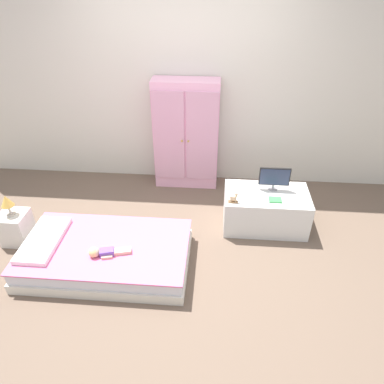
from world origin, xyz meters
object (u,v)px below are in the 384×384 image
Objects in this scene: wardrobe at (186,135)px; book_green at (275,200)px; bed at (107,254)px; rocking_horse_toy at (234,198)px; doll at (102,252)px; tv_stand at (265,210)px; nightstand at (16,228)px; table_lamp at (7,202)px; tv_monitor at (275,177)px.

book_green is (1.03, -0.94, -0.26)m from wardrobe.
rocking_horse_toy is (1.24, 0.56, 0.36)m from bed.
doll is at bearing -155.38° from book_green.
bed is at bearing -155.21° from tv_stand.
nightstand is 2.33m from rocking_horse_toy.
bed is 1.16× the size of wardrobe.
doll is 1.15m from nightstand.
bed is 4.16× the size of doll.
table_lamp is 1.90× the size of rocking_horse_toy.
table_lamp is at bearing 0.00° from nightstand.
nightstand is at bearing -142.52° from wardrobe.
table_lamp is at bearing 159.39° from doll.
nightstand is at bearing -168.16° from tv_monitor.
nightstand is 2.63× the size of book_green.
rocking_horse_toy is at bearing -171.37° from book_green.
tv_monitor is (1.66, 0.97, 0.30)m from doll.
table_lamp is at bearing 165.92° from bed.
tv_monitor is at bearing -35.58° from wardrobe.
nightstand is at bearing -172.71° from rocking_horse_toy.
bed is 4.89× the size of tv_monitor.
rocking_horse_toy is 0.92× the size of book_green.
nightstand is 2.86× the size of rocking_horse_toy.
rocking_horse_toy is at bearing -147.30° from tv_monitor.
tv_stand is 0.49m from rocking_horse_toy.
table_lamp is at bearing -142.52° from wardrobe.
bed is 1.77× the size of tv_stand.
table_lamp reaches higher than doll.
tv_stand is at bearing 119.63° from book_green.
table_lamp is 2.75m from book_green.
wardrobe reaches higher than table_lamp.
doll is at bearing -149.60° from tv_monitor.
bed is 4.62× the size of nightstand.
nightstand is at bearing 165.92° from bed.
nightstand is (-1.05, 0.26, 0.05)m from bed.
wardrobe is (0.65, 1.57, 0.58)m from bed.
table_lamp reaches higher than book_green.
book_green is at bearing 8.63° from rocking_horse_toy.
nightstand is 0.38× the size of tv_stand.
book_green reaches higher than bed.
doll is 1.67× the size of table_lamp.
wardrobe is 10.47× the size of book_green.
wardrobe is 1.42m from book_green.
tv_stand is at bearing -125.80° from tv_monitor.
rocking_horse_toy is (-0.43, -0.28, -0.10)m from tv_monitor.
tv_monitor is at bearing 30.40° from doll.
rocking_horse_toy is at bearing -153.05° from tv_stand.
book_green is (0.44, 0.07, -0.05)m from rocking_horse_toy.
book_green is (1.68, 0.62, 0.32)m from bed.
rocking_horse_toy reaches higher than tv_stand.
rocking_horse_toy is (-0.37, -0.19, 0.27)m from tv_stand.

